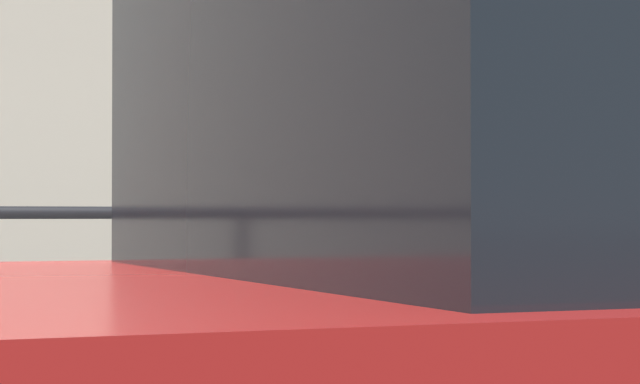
{
  "coord_description": "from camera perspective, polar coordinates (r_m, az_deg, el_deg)",
  "views": [
    {
      "loc": [
        -1.43,
        -3.33,
        1.22
      ],
      "look_at": [
        0.0,
        0.43,
        1.29
      ],
      "focal_mm": 72.43,
      "sensor_mm": 36.0,
      "label": 1
    }
  ],
  "objects": [
    {
      "name": "backdrop_wall",
      "position": [
        9.28,
        -11.96,
        2.22
      ],
      "size": [
        32.0,
        0.5,
        3.5
      ],
      "primitive_type": "cube",
      "color": "#ADA38E",
      "rests_on": "ground"
    },
    {
      "name": "background_railing",
      "position": [
        6.36,
        -7.86,
        -3.43
      ],
      "size": [
        24.06,
        0.06,
        1.11
      ],
      "color": "black",
      "rests_on": "sidewalk_curb"
    },
    {
      "name": "parking_meter",
      "position": [
        4.0,
        -4.4,
        -0.51
      ],
      "size": [
        0.18,
        0.19,
        1.51
      ],
      "rotation": [
        0.0,
        0.0,
        3.21
      ],
      "color": "slate",
      "rests_on": "sidewalk_curb"
    },
    {
      "name": "pedestrian_at_meter",
      "position": [
        4.45,
        2.88,
        -3.0
      ],
      "size": [
        0.57,
        0.55,
        1.62
      ],
      "rotation": [
        0.0,
        0.0,
        -2.74
      ],
      "color": "#1E233F",
      "rests_on": "sidewalk_curb"
    }
  ]
}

